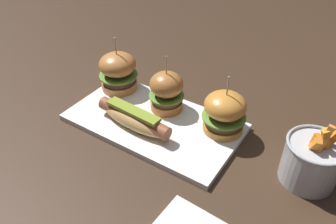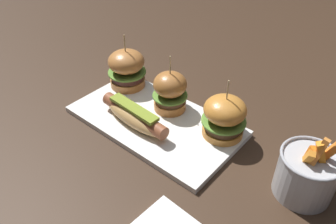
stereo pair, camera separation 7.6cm
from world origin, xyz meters
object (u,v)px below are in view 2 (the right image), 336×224
object	(u,v)px
hot_dog	(134,116)
fries_bucket	(307,174)
slider_left	(127,68)
slider_center	(171,92)
platter_main	(155,121)
slider_right	(224,116)

from	to	relation	value
hot_dog	fries_bucket	xyz separation A→B (m)	(0.38, 0.07, 0.01)
slider_left	slider_center	bearing A→B (deg)	-2.68
hot_dog	platter_main	bearing A→B (deg)	62.88
hot_dog	slider_center	size ratio (longest dim) A/B	1.36
hot_dog	slider_center	world-z (taller)	slider_center
slider_right	slider_left	bearing A→B (deg)	179.14
slider_center	slider_right	xyz separation A→B (m)	(0.15, 0.00, -0.00)
platter_main	slider_right	world-z (taller)	slider_right
slider_right	fries_bucket	size ratio (longest dim) A/B	0.98
slider_right	fries_bucket	distance (m)	0.20
platter_main	hot_dog	bearing A→B (deg)	-117.12
slider_right	hot_dog	bearing A→B (deg)	-149.37
platter_main	fries_bucket	size ratio (longest dim) A/B	2.84
hot_dog	slider_left	distance (m)	0.17
hot_dog	slider_center	distance (m)	0.11
fries_bucket	hot_dog	bearing A→B (deg)	-169.13
platter_main	fries_bucket	distance (m)	0.36
platter_main	fries_bucket	xyz separation A→B (m)	(0.35, 0.03, 0.04)
hot_dog	slider_left	world-z (taller)	slider_left
hot_dog	slider_left	bearing A→B (deg)	140.86
platter_main	slider_left	distance (m)	0.18
platter_main	fries_bucket	world-z (taller)	fries_bucket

